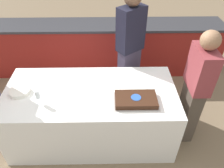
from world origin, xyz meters
TOP-DOWN VIEW (x-y plane):
  - ground_plane at (0.00, 0.00)m, footprint 14.00×14.00m
  - back_counter at (0.00, 1.55)m, footprint 4.40×0.58m
  - dining_table at (0.00, 0.00)m, footprint 2.04×0.96m
  - cake at (0.52, -0.19)m, footprint 0.50×0.31m
  - plate_stack at (-0.81, -0.02)m, footprint 0.23×0.23m
  - wine_glass at (-0.54, -0.19)m, footprint 0.07×0.07m
  - side_plate_near_cake at (0.60, 0.10)m, footprint 0.22×0.22m
  - person_cutting_cake at (0.52, 0.70)m, footprint 0.40×0.37m
  - person_seated_right at (1.24, 0.00)m, footprint 0.21×0.40m

SIDE VIEW (x-z plane):
  - ground_plane at x=0.00m, z-range 0.00..0.00m
  - dining_table at x=0.00m, z-range 0.00..0.78m
  - back_counter at x=0.00m, z-range 0.00..0.92m
  - side_plate_near_cake at x=0.60m, z-range 0.78..0.78m
  - person_seated_right at x=1.24m, z-range 0.02..1.55m
  - plate_stack at x=-0.81m, z-range 0.78..0.82m
  - cake at x=0.52m, z-range 0.77..0.84m
  - wine_glass at x=-0.54m, z-range 0.80..0.98m
  - person_cutting_cake at x=0.52m, z-range 0.05..1.78m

